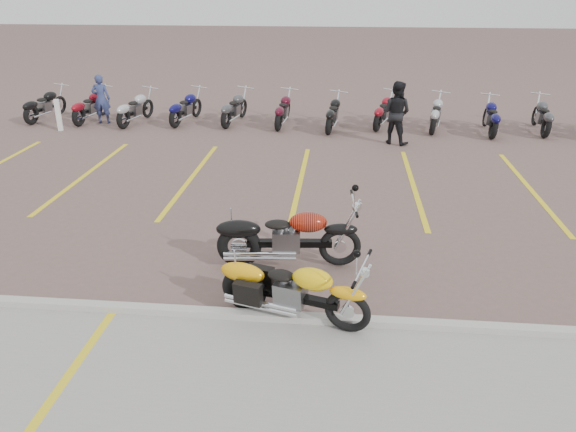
% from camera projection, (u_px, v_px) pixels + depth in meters
% --- Properties ---
extents(ground, '(100.00, 100.00, 0.00)m').
position_uv_depth(ground, '(283.00, 257.00, 9.95)').
color(ground, brown).
rests_on(ground, ground).
extents(curb, '(60.00, 0.18, 0.12)m').
position_uv_depth(curb, '(268.00, 316.00, 8.09)').
color(curb, '#ADAAA3').
rests_on(curb, ground).
extents(parking_stripes, '(38.00, 5.50, 0.01)m').
position_uv_depth(parking_stripes, '(300.00, 181.00, 13.60)').
color(parking_stripes, yellow).
rests_on(parking_stripes, ground).
extents(yellow_cruiser, '(2.21, 0.76, 0.93)m').
position_uv_depth(yellow_cruiser, '(291.00, 292.00, 7.95)').
color(yellow_cruiser, black).
rests_on(yellow_cruiser, ground).
extents(flame_cruiser, '(2.44, 0.44, 1.01)m').
position_uv_depth(flame_cruiser, '(286.00, 240.00, 9.44)').
color(flame_cruiser, black).
rests_on(flame_cruiser, ground).
extents(person_a, '(0.64, 0.46, 1.62)m').
position_uv_depth(person_a, '(101.00, 99.00, 18.73)').
color(person_a, navy).
rests_on(person_a, ground).
extents(person_b, '(1.11, 1.03, 1.83)m').
position_uv_depth(person_b, '(396.00, 113.00, 16.37)').
color(person_b, black).
rests_on(person_b, ground).
extents(bollard, '(0.19, 0.19, 1.00)m').
position_uv_depth(bollard, '(58.00, 115.00, 17.92)').
color(bollard, silver).
rests_on(bollard, ground).
extents(bg_bike_row, '(20.79, 2.08, 1.10)m').
position_uv_depth(bg_bike_row, '(332.00, 110.00, 18.33)').
color(bg_bike_row, black).
rests_on(bg_bike_row, ground).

